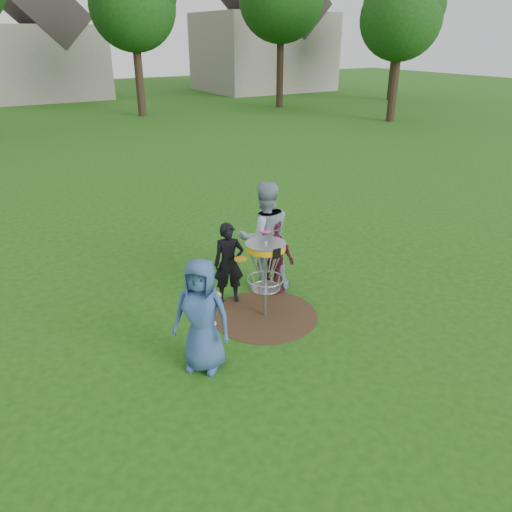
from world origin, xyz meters
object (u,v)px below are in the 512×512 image
player_blue (202,316)px  disc_golf_basket (266,261)px  player_maroon (275,256)px  player_grey (264,237)px  player_black (229,263)px

player_blue → disc_golf_basket: bearing=71.8°
player_maroon → disc_golf_basket: size_ratio=1.06×
player_blue → player_maroon: bearing=79.0°
player_grey → player_blue: bearing=54.2°
player_blue → player_grey: 2.63m
player_black → player_maroon: 0.88m
player_blue → disc_golf_basket: (1.51, 0.74, 0.18)m
player_maroon → player_grey: bearing=-0.7°
player_grey → player_maroon: size_ratio=1.41×
player_black → player_maroon: (0.86, -0.14, -0.00)m
player_black → player_grey: player_grey is taller
player_blue → player_grey: (2.05, 1.63, 0.19)m
disc_golf_basket → player_blue: bearing=-153.8°
player_blue → disc_golf_basket: 1.70m
player_maroon → disc_golf_basket: (-0.60, -0.65, 0.29)m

